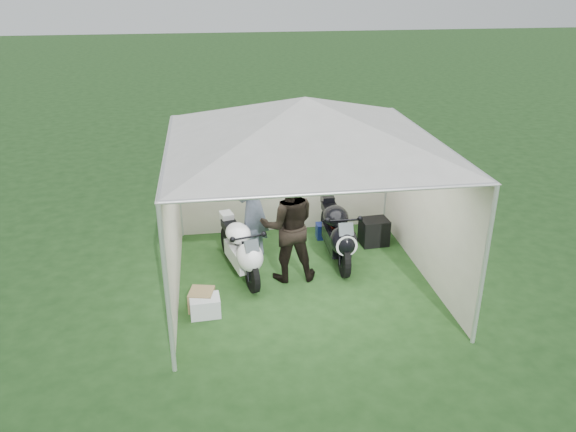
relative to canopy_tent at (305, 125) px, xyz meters
name	(u,v)px	position (x,y,z in m)	size (l,w,h in m)	color
ground	(303,280)	(0.00, -0.03, -2.58)	(80.00, 80.00, 0.00)	#1B3B15
canopy_tent	(305,125)	(0.00, 0.00, 0.00)	(5.66, 5.66, 3.00)	silver
motorcycle_white	(241,248)	(-0.98, 0.26, -2.08)	(0.69, 1.79, 0.90)	black
motorcycle_black	(337,232)	(0.70, 0.57, -2.04)	(0.45, 1.95, 0.96)	black
paddock_stand	(326,231)	(0.71, 1.46, -2.43)	(0.38, 0.24, 0.29)	#2336B3
person_dark_jacket	(288,225)	(-0.23, 0.10, -1.64)	(0.91, 0.71, 1.87)	black
person_blue_jacket	(253,207)	(-0.72, 0.82, -1.59)	(0.72, 0.47, 1.98)	slate
equipment_box	(374,232)	(1.52, 1.08, -2.33)	(0.49, 0.39, 0.49)	black
crate_0	(205,306)	(-1.59, -0.82, -2.43)	(0.43, 0.34, 0.29)	silver
crate_1	(202,300)	(-1.64, -0.66, -2.42)	(0.35, 0.35, 0.31)	olive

